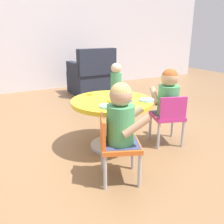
# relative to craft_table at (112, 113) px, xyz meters

# --- Properties ---
(ground_plane) EXTENTS (10.00, 10.00, 0.00)m
(ground_plane) POSITION_rel_craft_table_xyz_m (0.00, 0.00, -0.37)
(ground_plane) COLOR olive
(back_wall) EXTENTS (8.00, 0.12, 2.80)m
(back_wall) POSITION_rel_craft_table_xyz_m (0.00, 3.00, 1.03)
(back_wall) COLOR silver
(back_wall) RESTS_ON ground
(craft_table) EXTENTS (0.80, 0.80, 0.50)m
(craft_table) POSITION_rel_craft_table_xyz_m (0.00, 0.00, 0.00)
(craft_table) COLOR silver
(craft_table) RESTS_ON ground
(child_chair_left) EXTENTS (0.39, 0.39, 0.54)m
(child_chair_left) POSITION_rel_craft_table_xyz_m (-0.25, -0.52, -0.06)
(child_chair_left) COLOR #B7B7BC
(child_chair_left) RESTS_ON ground
(seated_child_left) EXTENTS (0.42, 0.38, 0.51)m
(seated_child_left) POSITION_rel_craft_table_xyz_m (-0.21, -0.54, 0.17)
(seated_child_left) COLOR #3F4772
(seated_child_left) RESTS_ON ground
(child_chair_right) EXTENTS (0.38, 0.38, 0.54)m
(child_chair_right) POSITION_rel_craft_table_xyz_m (0.54, -0.22, -0.06)
(child_chair_right) COLOR #B7B7BC
(child_chair_right) RESTS_ON ground
(seated_child_right) EXTENTS (0.36, 0.41, 0.51)m
(seated_child_right) POSITION_rel_craft_table_xyz_m (0.55, -0.18, 0.17)
(seated_child_right) COLOR #3F4772
(seated_child_right) RESTS_ON ground
(armchair_dark) EXTENTS (0.73, 0.73, 0.85)m
(armchair_dark) POSITION_rel_craft_table_xyz_m (0.73, 2.15, -0.06)
(armchair_dark) COLOR #232838
(armchair_dark) RESTS_ON ground
(toddler_standing) EXTENTS (0.17, 0.17, 0.67)m
(toddler_standing) POSITION_rel_craft_table_xyz_m (0.77, 1.28, -0.01)
(toddler_standing) COLOR #33384C
(toddler_standing) RESTS_ON ground
(rolling_pin) EXTENTS (0.23, 0.09, 0.05)m
(rolling_pin) POSITION_rel_craft_table_xyz_m (0.14, 0.07, 0.16)
(rolling_pin) COLOR green
(rolling_pin) RESTS_ON craft_table
(craft_scissors) EXTENTS (0.10, 0.14, 0.01)m
(craft_scissors) POSITION_rel_craft_table_xyz_m (0.03, -0.13, 0.14)
(craft_scissors) COLOR silver
(craft_scissors) RESTS_ON craft_table
(playdough_blob_0) EXTENTS (0.14, 0.14, 0.02)m
(playdough_blob_0) POSITION_rel_craft_table_xyz_m (0.27, -0.20, 0.14)
(playdough_blob_0) COLOR #8CCCF2
(playdough_blob_0) RESTS_ON craft_table
(playdough_blob_1) EXTENTS (0.13, 0.13, 0.02)m
(playdough_blob_1) POSITION_rel_craft_table_xyz_m (-0.16, -0.20, 0.15)
(playdough_blob_1) COLOR #8CCCF2
(playdough_blob_1) RESTS_ON craft_table
(cookie_cutter_0) EXTENTS (0.07, 0.07, 0.01)m
(cookie_cutter_0) POSITION_rel_craft_table_xyz_m (-0.12, 0.28, 0.14)
(cookie_cutter_0) COLOR orange
(cookie_cutter_0) RESTS_ON craft_table
(cookie_cutter_1) EXTENTS (0.07, 0.07, 0.01)m
(cookie_cutter_1) POSITION_rel_craft_table_xyz_m (0.12, -0.13, 0.14)
(cookie_cutter_1) COLOR #3F99D8
(cookie_cutter_1) RESTS_ON craft_table
(cookie_cutter_2) EXTENTS (0.06, 0.06, 0.01)m
(cookie_cutter_2) POSITION_rel_craft_table_xyz_m (-0.06, -0.06, 0.14)
(cookie_cutter_2) COLOR orange
(cookie_cutter_2) RESTS_ON craft_table
(cookie_cutter_3) EXTENTS (0.05, 0.05, 0.01)m
(cookie_cutter_3) POSITION_rel_craft_table_xyz_m (0.26, 0.08, 0.14)
(cookie_cutter_3) COLOR #D83FA5
(cookie_cutter_3) RESTS_ON craft_table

